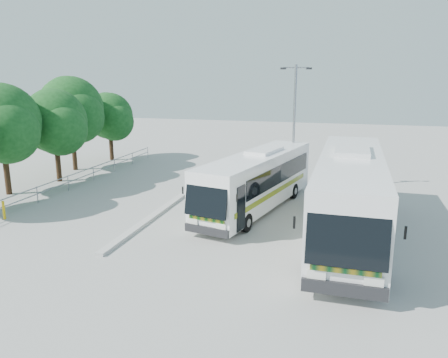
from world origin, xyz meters
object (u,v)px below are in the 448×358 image
(tree_far_b, at_px, (2,122))
(tree_far_c, at_px, (55,121))
(coach_adjacent, at_px, (349,193))
(coach_main, at_px, (257,180))
(lamppost, at_px, (294,122))
(bollard, at_px, (4,210))
(tree_far_e, at_px, (110,116))
(tree_far_d, at_px, (72,109))

(tree_far_b, height_order, tree_far_c, tree_far_b)
(tree_far_b, height_order, coach_adjacent, tree_far_b)
(tree_far_b, relative_size, tree_far_c, 1.07)
(tree_far_b, bearing_deg, coach_main, 3.95)
(tree_far_b, xyz_separation_m, lamppost, (17.06, 6.04, -0.14))
(tree_far_c, height_order, coach_main, tree_far_c)
(tree_far_c, relative_size, lamppost, 0.81)
(bollard, bearing_deg, tree_far_b, 128.34)
(tree_far_e, height_order, coach_main, tree_far_e)
(tree_far_b, distance_m, bollard, 6.73)
(tree_far_b, xyz_separation_m, tree_far_e, (0.39, 12.10, -0.68))
(coach_main, distance_m, lamppost, 5.81)
(bollard, bearing_deg, coach_adjacent, 7.54)
(tree_far_d, height_order, bollard, tree_far_d)
(tree_far_d, bearing_deg, lamppost, -5.13)
(coach_adjacent, height_order, bollard, coach_adjacent)
(tree_far_d, distance_m, coach_adjacent, 23.14)
(coach_main, bearing_deg, coach_adjacent, -18.53)
(tree_far_b, distance_m, coach_main, 16.01)
(bollard, bearing_deg, coach_main, 23.06)
(coach_adjacent, xyz_separation_m, lamppost, (-3.56, 7.94, 2.35))
(tree_far_b, bearing_deg, tree_far_e, 88.17)
(tree_far_d, xyz_separation_m, lamppost, (17.36, -1.56, -0.39))
(tree_far_e, distance_m, bollard, 16.90)
(lamppost, xyz_separation_m, bollard, (-13.75, -10.23, -3.94))
(tree_far_c, distance_m, lamppost, 16.31)
(lamppost, distance_m, bollard, 17.59)
(tree_far_c, bearing_deg, tree_far_d, 107.83)
(tree_far_e, relative_size, lamppost, 0.74)
(tree_far_d, height_order, coach_main, tree_far_d)
(bollard, bearing_deg, tree_far_c, 106.66)
(tree_far_e, height_order, bollard, tree_far_e)
(tree_far_b, height_order, tree_far_d, tree_far_d)
(coach_adjacent, relative_size, bollard, 14.09)
(tree_far_d, relative_size, lamppost, 0.91)
(lamppost, relative_size, bollard, 8.24)
(tree_far_e, relative_size, coach_adjacent, 0.43)
(tree_far_c, distance_m, tree_far_e, 8.22)
(tree_far_e, bearing_deg, tree_far_b, -91.83)
(tree_far_e, xyz_separation_m, lamppost, (16.68, -6.06, 0.54))
(lamppost, bearing_deg, coach_adjacent, -81.05)
(tree_far_c, xyz_separation_m, tree_far_d, (-1.19, 3.70, 0.56))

